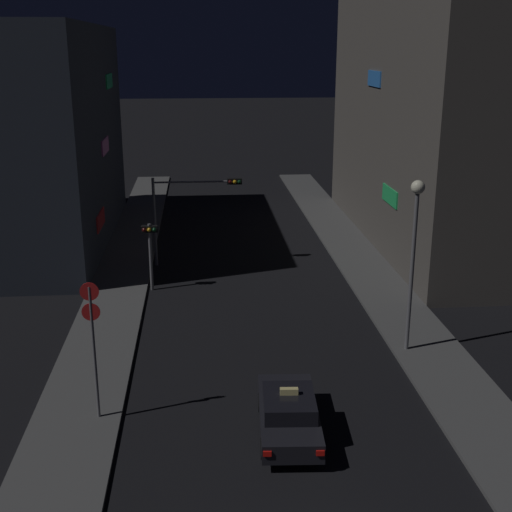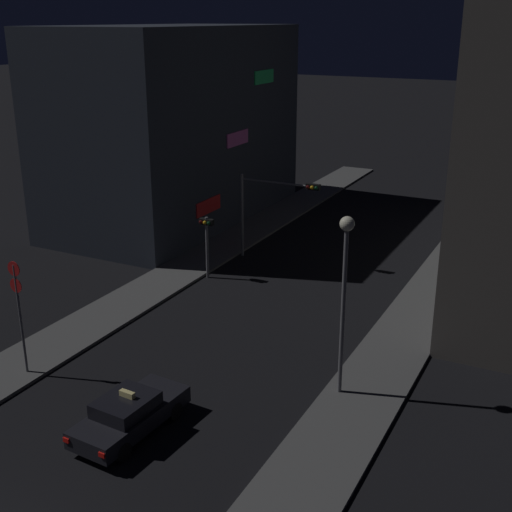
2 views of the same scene
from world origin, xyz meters
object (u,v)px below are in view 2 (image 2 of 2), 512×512
object	(u,v)px
sign_pole_left	(19,307)
traffic_light_overhead	(272,200)
taxi	(130,414)
street_lamp_near_block	(345,273)
traffic_light_left_kerb	(207,234)

from	to	relation	value
sign_pole_left	traffic_light_overhead	bearing A→B (deg)	79.88
taxi	sign_pole_left	world-z (taller)	sign_pole_left
taxi	traffic_light_overhead	xyz separation A→B (m)	(-3.15, 17.61, 2.89)
taxi	street_lamp_near_block	bearing A→B (deg)	45.24
traffic_light_overhead	taxi	bearing A→B (deg)	-79.86
traffic_light_overhead	street_lamp_near_block	size ratio (longest dim) A/B	0.72
traffic_light_left_kerb	street_lamp_near_block	size ratio (longest dim) A/B	0.50
street_lamp_near_block	traffic_light_left_kerb	bearing A→B (deg)	142.63
taxi	sign_pole_left	size ratio (longest dim) A/B	0.98
traffic_light_overhead	traffic_light_left_kerb	xyz separation A→B (m)	(-1.95, -4.01, -1.16)
traffic_light_overhead	street_lamp_near_block	bearing A→B (deg)	-54.47
traffic_light_left_kerb	street_lamp_near_block	bearing A→B (deg)	-37.37
taxi	sign_pole_left	bearing A→B (deg)	167.70
sign_pole_left	street_lamp_near_block	xyz separation A→B (m)	(11.53, 4.20, 1.97)
traffic_light_left_kerb	street_lamp_near_block	distance (m)	13.53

